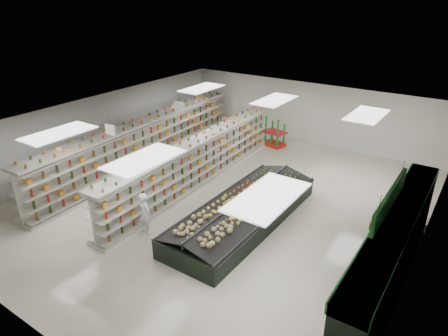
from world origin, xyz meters
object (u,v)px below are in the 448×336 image
Objects in this scene: gondola_left at (144,146)px; shopper_main at (145,213)px; soda_endcap at (275,133)px; gondola_center at (198,163)px; produce_island at (244,211)px; shopper_background at (226,134)px.

gondola_left reaches higher than shopper_main.
gondola_left is 8.82× the size of soda_endcap.
gondola_center reaches higher than produce_island.
shopper_main is (0.89, -4.08, -0.14)m from gondola_center.
shopper_background is (-1.94, 7.72, 0.15)m from shopper_main.
gondola_left is at bearing -177.89° from shopper_background.
gondola_center is at bearing -96.32° from soda_endcap.
shopper_main is at bearing -88.54° from soda_endcap.
shopper_background reaches higher than produce_island.
shopper_background is at bearing -128.61° from soda_endcap.
gondola_left reaches higher than shopper_background.
shopper_main reaches higher than soda_endcap.
produce_island is 6.81m from shopper_background.
gondola_left is at bearing 165.70° from produce_island.
produce_island is at bearing -125.48° from shopper_main.
soda_endcap is (3.81, 5.73, -0.31)m from gondola_left.
produce_island is at bearing -70.39° from soda_endcap.
shopper_background is (-4.31, 5.26, 0.46)m from produce_island.
gondola_left reaches higher than soda_endcap.
gondola_left is at bearing -123.64° from soda_endcap.
produce_island is 3.44m from shopper_main.
gondola_center reaches higher than shopper_background.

